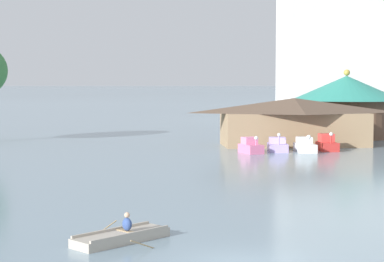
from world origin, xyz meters
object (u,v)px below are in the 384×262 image
pedal_boat_pink (251,147)px  pedal_boat_white (305,146)px  pedal_boat_red (327,144)px  green_roof_pavilion (346,103)px  rowboat_with_rower (121,237)px  pedal_boat_lavender (278,146)px  background_building_block (351,33)px  boathouse (294,121)px

pedal_boat_pink → pedal_boat_white: pedal_boat_white is taller
pedal_boat_white → pedal_boat_red: size_ratio=1.20×
pedal_boat_pink → green_roof_pavilion: 20.72m
pedal_boat_red → green_roof_pavilion: bearing=153.0°
rowboat_with_rower → pedal_boat_white: size_ratio=1.32×
pedal_boat_lavender → pedal_boat_white: 2.41m
rowboat_with_rower → background_building_block: 92.47m
pedal_boat_red → green_roof_pavilion: (6.10, 14.17, 3.25)m
pedal_boat_white → boathouse: size_ratio=0.20×
pedal_boat_lavender → green_roof_pavilion: (10.62, 14.32, 3.35)m
pedal_boat_pink → pedal_boat_red: (7.13, 1.43, 0.05)m
pedal_boat_lavender → green_roof_pavilion: 18.14m
boathouse → background_building_block: (19.84, 45.26, 11.65)m
pedal_boat_red → pedal_boat_white: bearing=-72.7°
background_building_block → boathouse: bearing=-113.7°
pedal_boat_lavender → background_building_block: (22.56, 50.66, 13.56)m
green_roof_pavilion → background_building_block: 39.60m
pedal_boat_white → pedal_boat_lavender: bearing=-107.9°
rowboat_with_rower → green_roof_pavilion: green_roof_pavilion is taller
pedal_boat_red → background_building_block: size_ratio=0.09×
rowboat_with_rower → boathouse: boathouse is taller
pedal_boat_white → boathouse: (0.42, 6.11, 1.88)m
pedal_boat_red → pedal_boat_pink: bearing=-82.4°
pedal_boat_red → pedal_boat_lavender: bearing=-91.8°
rowboat_with_rower → pedal_boat_white: bearing=-156.1°
rowboat_with_rower → pedal_boat_lavender: bearing=-152.3°
rowboat_with_rower → pedal_boat_red: pedal_boat_red is taller
boathouse → background_building_block: bearing=66.3°
rowboat_with_rower → pedal_boat_lavender: pedal_boat_lavender is taller
pedal_boat_white → boathouse: bearing=175.2°
pedal_boat_lavender → pedal_boat_red: bearing=98.0°
pedal_boat_white → background_building_block: size_ratio=0.10×
pedal_boat_pink → background_building_block: background_building_block is taller
pedal_boat_pink → pedal_boat_white: (4.92, 0.57, -0.02)m
pedal_boat_white → boathouse: 6.40m
pedal_boat_pink → boathouse: (5.34, 6.68, 1.85)m
pedal_boat_white → boathouse: boathouse is taller
rowboat_with_rower → green_roof_pavilion: (23.64, 47.88, 3.65)m
green_roof_pavilion → pedal_boat_white: bearing=-119.0°
pedal_boat_lavender → boathouse: 6.34m
pedal_boat_lavender → boathouse: (2.72, 5.40, 1.90)m
pedal_boat_white → pedal_boat_red: bearing=110.2°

